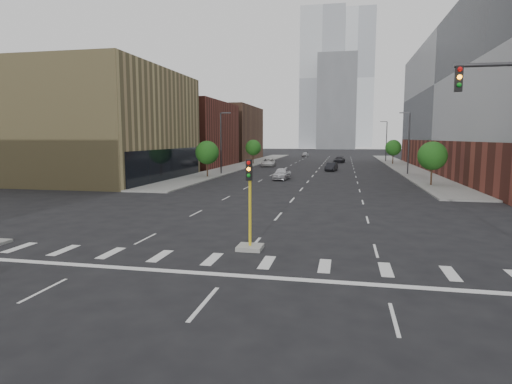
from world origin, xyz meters
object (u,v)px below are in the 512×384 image
(car_mid_right, at_px, (331,167))
(car_deep_right, at_px, (339,160))
(car_far_left, at_px, (268,162))
(car_distant, at_px, (305,154))
(median_traffic_signal, at_px, (250,230))
(car_near_left, at_px, (282,174))

(car_mid_right, distance_m, car_deep_right, 23.31)
(car_far_left, bearing_deg, car_distant, 79.47)
(car_distant, bearing_deg, car_far_left, -92.51)
(car_distant, bearing_deg, car_deep_right, -68.33)
(car_distant, bearing_deg, car_mid_right, -78.22)
(car_distant, bearing_deg, median_traffic_signal, -84.48)
(median_traffic_signal, distance_m, car_mid_right, 51.19)
(car_mid_right, bearing_deg, median_traffic_signal, -83.38)
(car_far_left, distance_m, car_distant, 41.90)
(car_far_left, relative_size, car_distant, 1.30)
(median_traffic_signal, distance_m, car_far_left, 60.70)
(car_deep_right, distance_m, car_distant, 28.99)
(median_traffic_signal, bearing_deg, car_mid_right, 87.42)
(car_mid_right, distance_m, car_distant, 51.33)
(median_traffic_signal, height_order, car_near_left, median_traffic_signal)
(car_mid_right, bearing_deg, car_near_left, -100.81)
(car_deep_right, bearing_deg, median_traffic_signal, -82.76)
(car_deep_right, relative_size, car_distant, 1.12)
(car_far_left, distance_m, car_deep_right, 19.49)
(car_deep_right, bearing_deg, car_near_left, -90.08)
(median_traffic_signal, xyz_separation_m, car_far_left, (-9.74, 59.91, -0.22))
(car_near_left, relative_size, car_mid_right, 1.09)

